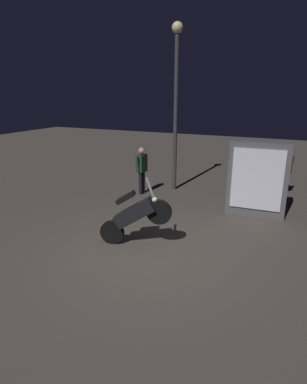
# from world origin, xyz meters

# --- Properties ---
(ground_plane) EXTENTS (40.00, 40.00, 0.00)m
(ground_plane) POSITION_xyz_m (0.00, 0.00, 0.00)
(ground_plane) COLOR #4C443D
(motorcycle_black_foreground) EXTENTS (1.64, 0.51, 1.63)m
(motorcycle_black_foreground) POSITION_xyz_m (-0.47, 0.21, 0.74)
(motorcycle_black_foreground) COLOR black
(motorcycle_black_foreground) RESTS_ON ground_plane
(person_rider_beside) EXTENTS (0.52, 0.53, 1.59)m
(person_rider_beside) POSITION_xyz_m (2.37, 5.57, 0.94)
(person_rider_beside) COLOR black
(person_rider_beside) RESTS_ON ground_plane
(person_bystander_far) EXTENTS (0.29, 0.67, 1.61)m
(person_bystander_far) POSITION_xyz_m (-2.07, 3.75, 0.95)
(person_bystander_far) COLOR black
(person_bystander_far) RESTS_ON ground_plane
(streetlamp_near) EXTENTS (0.36, 0.36, 5.48)m
(streetlamp_near) POSITION_xyz_m (-1.25, 4.72, 3.44)
(streetlamp_near) COLOR #38383D
(streetlamp_near) RESTS_ON ground_plane
(kiosk_billboard) EXTENTS (1.62, 0.61, 2.10)m
(kiosk_billboard) POSITION_xyz_m (1.75, 3.35, 1.05)
(kiosk_billboard) COLOR #595960
(kiosk_billboard) RESTS_ON ground_plane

